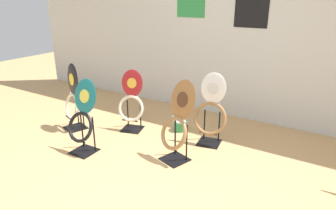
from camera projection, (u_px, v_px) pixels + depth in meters
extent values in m
plane|color=tan|center=(129.00, 196.00, 2.87)|extent=(14.00, 14.00, 0.00)
cube|color=silver|center=(230.00, 32.00, 4.40)|extent=(8.00, 0.06, 2.60)
cube|color=black|center=(252.00, 6.00, 4.10)|extent=(0.47, 0.01, 0.58)
cube|color=#2D8E47|center=(191.00, 0.00, 4.54)|extent=(0.47, 0.01, 0.50)
cube|color=black|center=(132.00, 129.00, 4.28)|extent=(0.35, 0.35, 0.01)
cylinder|color=black|center=(128.00, 113.00, 4.32)|extent=(0.02, 0.02, 0.39)
cylinder|color=black|center=(141.00, 114.00, 4.27)|extent=(0.02, 0.02, 0.39)
cylinder|color=black|center=(130.00, 121.00, 4.16)|extent=(0.22, 0.08, 0.02)
torus|color=beige|center=(131.00, 108.00, 4.15)|extent=(0.40, 0.26, 0.36)
ellipsoid|color=#AD1E23|center=(132.00, 83.00, 4.11)|extent=(0.32, 0.16, 0.37)
ellipsoid|color=yellow|center=(132.00, 83.00, 4.10)|extent=(0.14, 0.07, 0.14)
sphere|color=silver|center=(126.00, 96.00, 4.17)|extent=(0.02, 0.02, 0.02)
sphere|color=silver|center=(138.00, 97.00, 4.13)|extent=(0.02, 0.02, 0.02)
cube|color=black|center=(209.00, 143.00, 3.89)|extent=(0.32, 0.32, 0.01)
cylinder|color=black|center=(204.00, 124.00, 3.93)|extent=(0.02, 0.02, 0.41)
cylinder|color=black|center=(219.00, 127.00, 3.86)|extent=(0.02, 0.02, 0.41)
cylinder|color=black|center=(208.00, 133.00, 3.76)|extent=(0.22, 0.05, 0.02)
torus|color=#9E7042|center=(210.00, 118.00, 3.75)|extent=(0.45, 0.25, 0.41)
ellipsoid|color=white|center=(214.00, 88.00, 3.71)|extent=(0.33, 0.15, 0.39)
ellipsoid|color=silver|center=(213.00, 88.00, 3.69)|extent=(0.15, 0.05, 0.15)
sphere|color=silver|center=(205.00, 102.00, 3.78)|extent=(0.02, 0.02, 0.02)
sphere|color=silver|center=(219.00, 104.00, 3.71)|extent=(0.02, 0.02, 0.02)
cube|color=black|center=(175.00, 159.00, 3.49)|extent=(0.35, 0.35, 0.01)
cylinder|color=black|center=(175.00, 137.00, 3.54)|extent=(0.02, 0.02, 0.44)
cylinder|color=black|center=(187.00, 143.00, 3.40)|extent=(0.02, 0.02, 0.44)
cylinder|color=black|center=(170.00, 148.00, 3.39)|extent=(0.22, 0.09, 0.02)
torus|color=#9E7042|center=(174.00, 133.00, 3.36)|extent=(0.43, 0.31, 0.37)
ellipsoid|color=#936033|center=(183.00, 100.00, 3.32)|extent=(0.40, 0.25, 0.44)
ellipsoid|color=#4C2D19|center=(182.00, 100.00, 3.31)|extent=(0.17, 0.10, 0.17)
sphere|color=silver|center=(173.00, 116.00, 3.43)|extent=(0.02, 0.02, 0.02)
sphere|color=silver|center=(185.00, 122.00, 3.28)|extent=(0.02, 0.02, 0.02)
cube|color=black|center=(84.00, 151.00, 3.67)|extent=(0.29, 0.29, 0.01)
cylinder|color=black|center=(82.00, 130.00, 3.72)|extent=(0.02, 0.02, 0.44)
cylinder|color=black|center=(94.00, 134.00, 3.62)|extent=(0.02, 0.02, 0.44)
cylinder|color=black|center=(78.00, 141.00, 3.55)|extent=(0.22, 0.02, 0.02)
torus|color=black|center=(80.00, 127.00, 3.54)|extent=(0.37, 0.20, 0.35)
ellipsoid|color=#197075|center=(85.00, 96.00, 3.52)|extent=(0.34, 0.14, 0.41)
ellipsoid|color=#EADB4C|center=(84.00, 96.00, 3.51)|extent=(0.15, 0.05, 0.15)
sphere|color=silver|center=(78.00, 112.00, 3.59)|extent=(0.02, 0.02, 0.02)
sphere|color=silver|center=(89.00, 115.00, 3.50)|extent=(0.02, 0.02, 0.02)
cube|color=black|center=(76.00, 128.00, 4.33)|extent=(0.36, 0.36, 0.01)
cylinder|color=black|center=(77.00, 111.00, 4.38)|extent=(0.02, 0.02, 0.41)
cylinder|color=black|center=(83.00, 115.00, 4.24)|extent=(0.02, 0.02, 0.41)
cylinder|color=black|center=(69.00, 118.00, 4.22)|extent=(0.22, 0.09, 0.02)
torus|color=beige|center=(72.00, 106.00, 4.20)|extent=(0.39, 0.25, 0.37)
ellipsoid|color=black|center=(73.00, 79.00, 4.10)|extent=(0.36, 0.17, 0.44)
ellipsoid|color=yellow|center=(71.00, 79.00, 4.09)|extent=(0.16, 0.07, 0.17)
sphere|color=silver|center=(70.00, 93.00, 4.24)|extent=(0.02, 0.02, 0.02)
sphere|color=silver|center=(76.00, 97.00, 4.10)|extent=(0.02, 0.02, 0.02)
cylinder|color=#2D8E4C|center=(180.00, 126.00, 4.23)|extent=(0.18, 0.18, 0.14)
torus|color=silver|center=(180.00, 121.00, 4.21)|extent=(0.18, 0.18, 0.01)
cylinder|color=#B2B2B7|center=(180.00, 121.00, 4.21)|extent=(0.16, 0.16, 0.00)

